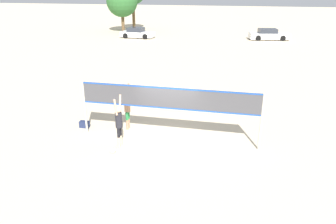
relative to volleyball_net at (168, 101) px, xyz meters
name	(u,v)px	position (x,y,z in m)	size (l,w,h in m)	color
ground_plane	(168,140)	(0.00, 0.00, -1.80)	(200.00, 200.00, 0.00)	beige
volleyball_net	(168,101)	(0.00, 0.00, 0.00)	(7.73, 0.09, 2.41)	beige
player_spiker	(119,121)	(-1.81, -1.06, -0.63)	(0.28, 0.71, 2.21)	beige
player_blocker	(127,106)	(-2.11, 0.80, -0.67)	(0.28, 0.70, 2.14)	tan
volleyball	(113,151)	(-1.90, -1.64, -1.69)	(0.22, 0.22, 0.22)	silver
gear_bag	(84,124)	(-4.18, 0.47, -1.64)	(0.45, 0.25, 0.31)	navy
parked_car_near	(137,33)	(-10.45, 28.11, -1.22)	(4.30, 2.13, 1.28)	silver
parked_car_mid	(269,35)	(5.85, 30.16, -1.19)	(4.99, 2.54, 1.34)	silver
tree_right_cluster	(122,1)	(-14.03, 32.68, 2.43)	(4.33, 4.33, 6.42)	brown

